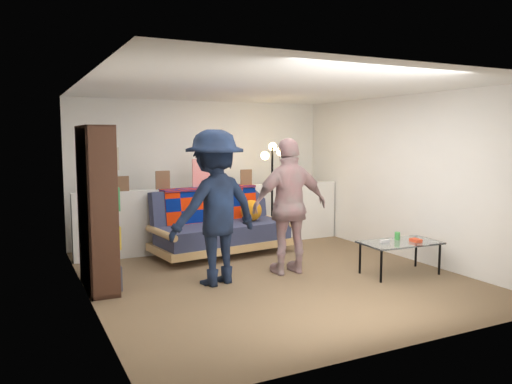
% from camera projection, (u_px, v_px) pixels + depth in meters
% --- Properties ---
extents(ground, '(5.00, 5.00, 0.00)m').
position_uv_depth(ground, '(270.00, 275.00, 6.50)').
color(ground, brown).
rests_on(ground, ground).
extents(room_shell, '(4.60, 5.05, 2.45)m').
position_uv_depth(room_shell, '(254.00, 146.00, 6.74)').
color(room_shell, silver).
rests_on(room_shell, ground).
extents(half_wall_ledge, '(4.45, 0.15, 1.00)m').
position_uv_depth(half_wall_ledge, '(218.00, 217.00, 8.05)').
color(half_wall_ledge, silver).
rests_on(half_wall_ledge, ground).
extents(ledge_decor, '(2.97, 0.02, 0.45)m').
position_uv_depth(ledge_decor, '(204.00, 176.00, 7.86)').
color(ledge_decor, brown).
rests_on(ledge_decor, half_wall_ledge).
extents(futon_sofa, '(2.19, 1.24, 0.90)m').
position_uv_depth(futon_sofa, '(221.00, 227.00, 7.65)').
color(futon_sofa, tan).
rests_on(futon_sofa, ground).
extents(bookshelf, '(0.32, 0.96, 1.92)m').
position_uv_depth(bookshelf, '(97.00, 214.00, 5.85)').
color(bookshelf, '#321A10').
rests_on(bookshelf, ground).
extents(coffee_table, '(1.06, 0.62, 0.53)m').
position_uv_depth(coffee_table, '(400.00, 244.00, 6.51)').
color(coffee_table, black).
rests_on(coffee_table, ground).
extents(floor_lamp, '(0.34, 0.32, 1.70)m').
position_uv_depth(floor_lamp, '(272.00, 173.00, 8.19)').
color(floor_lamp, black).
rests_on(floor_lamp, ground).
extents(person_left, '(1.35, 0.97, 1.88)m').
position_uv_depth(person_left, '(215.00, 208.00, 6.04)').
color(person_left, black).
rests_on(person_left, ground).
extents(person_right, '(1.07, 0.49, 1.78)m').
position_uv_depth(person_right, '(290.00, 206.00, 6.50)').
color(person_right, '#CC8487').
rests_on(person_right, ground).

